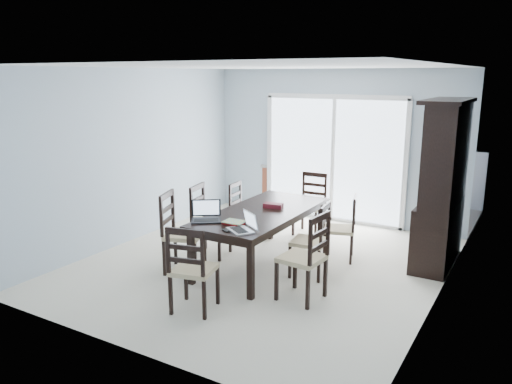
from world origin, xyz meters
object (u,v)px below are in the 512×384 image
(dining_table, at_px, (262,216))
(china_hutch, at_px, (443,186))
(chair_end_near, at_px, (190,261))
(chair_left_near, at_px, (176,224))
(chair_left_mid, at_px, (205,213))
(chair_left_far, at_px, (241,205))
(chair_right_far, at_px, (346,221))
(cell_phone, at_px, (226,231))
(game_box, at_px, (273,206))
(chair_end_far, at_px, (312,197))
(hot_tub, at_px, (311,182))
(laptop_dark, at_px, (206,217))
(laptop_silver, at_px, (240,227))
(chair_right_mid, at_px, (317,232))
(chair_right_near, at_px, (310,248))

(dining_table, bearing_deg, china_hutch, 31.71)
(china_hutch, bearing_deg, chair_end_near, -124.61)
(chair_left_near, xyz_separation_m, chair_left_mid, (-0.04, 0.68, -0.02))
(chair_left_far, height_order, chair_right_far, chair_right_far)
(cell_phone, distance_m, game_box, 1.18)
(chair_left_near, relative_size, chair_right_far, 1.14)
(china_hutch, height_order, game_box, china_hutch)
(chair_right_far, xyz_separation_m, chair_end_far, (-0.91, 0.89, 0.04))
(china_hutch, bearing_deg, chair_left_near, -145.34)
(hot_tub, bearing_deg, chair_end_near, -80.52)
(laptop_dark, bearing_deg, chair_right_far, 14.97)
(dining_table, bearing_deg, laptop_dark, -114.52)
(laptop_silver, bearing_deg, chair_left_far, 155.31)
(chair_left_far, bearing_deg, chair_end_near, 14.75)
(game_box, bearing_deg, chair_end_far, 92.63)
(chair_end_far, bearing_deg, chair_right_mid, 113.85)
(chair_left_near, bearing_deg, cell_phone, 56.36)
(chair_right_mid, relative_size, game_box, 4.33)
(chair_right_mid, relative_size, laptop_dark, 2.50)
(laptop_silver, bearing_deg, chair_right_far, 101.08)
(chair_right_far, height_order, chair_end_near, chair_end_near)
(chair_left_near, bearing_deg, chair_left_mid, 164.09)
(china_hutch, distance_m, chair_end_near, 3.51)
(chair_right_mid, xyz_separation_m, game_box, (-0.73, 0.21, 0.20))
(chair_right_near, distance_m, hot_tub, 4.45)
(chair_left_far, xyz_separation_m, hot_tub, (0.04, 2.57, -0.11))
(chair_left_near, relative_size, laptop_silver, 3.05)
(chair_end_far, distance_m, laptop_dark, 2.43)
(chair_right_mid, relative_size, chair_right_far, 1.04)
(cell_phone, bearing_deg, laptop_dark, -176.18)
(laptop_silver, bearing_deg, chair_right_mid, 90.84)
(chair_right_near, height_order, chair_end_near, chair_right_near)
(china_hutch, bearing_deg, chair_end_far, 169.46)
(chair_right_near, distance_m, laptop_dark, 1.37)
(chair_right_far, bearing_deg, hot_tub, 15.63)
(chair_left_near, height_order, laptop_dark, chair_left_near)
(laptop_silver, xyz_separation_m, game_box, (-0.16, 1.10, -0.02))
(laptop_dark, distance_m, hot_tub, 4.17)
(chair_left_mid, relative_size, laptop_dark, 2.64)
(chair_left_far, relative_size, cell_phone, 8.77)
(chair_left_mid, relative_size, laptop_silver, 2.94)
(chair_left_near, height_order, chair_right_far, chair_left_near)
(chair_left_far, bearing_deg, laptop_dark, 11.76)
(chair_right_mid, relative_size, chair_end_far, 0.98)
(chair_left_mid, xyz_separation_m, laptop_dark, (0.54, -0.71, 0.20))
(chair_left_mid, bearing_deg, game_box, 94.40)
(china_hutch, xyz_separation_m, chair_right_far, (-1.12, -0.51, -0.51))
(chair_left_far, bearing_deg, chair_right_near, 45.64)
(chair_left_far, xyz_separation_m, chair_right_near, (1.83, -1.50, 0.09))
(chair_right_near, height_order, hot_tub, chair_right_near)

